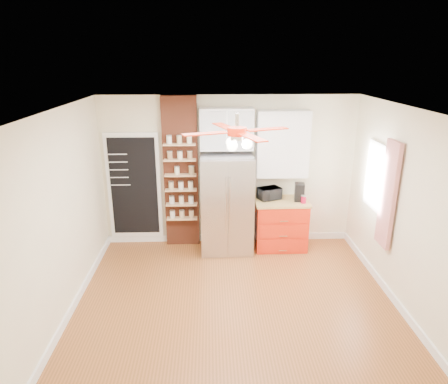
{
  "coord_description": "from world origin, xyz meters",
  "views": [
    {
      "loc": [
        -0.34,
        -4.89,
        3.3
      ],
      "look_at": [
        -0.13,
        0.9,
        1.34
      ],
      "focal_mm": 32.0,
      "sensor_mm": 36.0,
      "label": 1
    }
  ],
  "objects_px": {
    "ceiling_fan": "(237,132)",
    "pantry_jar_oats": "(177,171)",
    "red_cabinet": "(280,224)",
    "toaster_oven": "(269,193)",
    "coffee_maker": "(299,192)",
    "fridge": "(227,203)",
    "canister_left": "(304,200)"
  },
  "relations": [
    {
      "from": "red_cabinet",
      "to": "canister_left",
      "type": "xyz_separation_m",
      "value": [
        0.35,
        -0.14,
        0.51
      ]
    },
    {
      "from": "ceiling_fan",
      "to": "pantry_jar_oats",
      "type": "xyz_separation_m",
      "value": [
        -0.91,
        1.78,
        -0.99
      ]
    },
    {
      "from": "coffee_maker",
      "to": "canister_left",
      "type": "bearing_deg",
      "value": -61.1
    },
    {
      "from": "canister_left",
      "to": "pantry_jar_oats",
      "type": "xyz_separation_m",
      "value": [
        -2.18,
        0.25,
        0.47
      ]
    },
    {
      "from": "toaster_oven",
      "to": "pantry_jar_oats",
      "type": "distance_m",
      "value": 1.67
    },
    {
      "from": "fridge",
      "to": "toaster_oven",
      "type": "relative_size",
      "value": 4.56
    },
    {
      "from": "ceiling_fan",
      "to": "coffee_maker",
      "type": "height_order",
      "value": "ceiling_fan"
    },
    {
      "from": "red_cabinet",
      "to": "coffee_maker",
      "type": "relative_size",
      "value": 3.01
    },
    {
      "from": "pantry_jar_oats",
      "to": "canister_left",
      "type": "bearing_deg",
      "value": -6.45
    },
    {
      "from": "toaster_oven",
      "to": "pantry_jar_oats",
      "type": "bearing_deg",
      "value": 155.6
    },
    {
      "from": "coffee_maker",
      "to": "red_cabinet",
      "type": "bearing_deg",
      "value": -173.01
    },
    {
      "from": "coffee_maker",
      "to": "pantry_jar_oats",
      "type": "xyz_separation_m",
      "value": [
        -2.13,
        0.11,
        0.38
      ]
    },
    {
      "from": "coffee_maker",
      "to": "canister_left",
      "type": "height_order",
      "value": "coffee_maker"
    },
    {
      "from": "toaster_oven",
      "to": "fridge",
      "type": "bearing_deg",
      "value": 166.33
    },
    {
      "from": "ceiling_fan",
      "to": "pantry_jar_oats",
      "type": "relative_size",
      "value": 10.78
    },
    {
      "from": "coffee_maker",
      "to": "pantry_jar_oats",
      "type": "relative_size",
      "value": 2.41
    },
    {
      "from": "coffee_maker",
      "to": "pantry_jar_oats",
      "type": "bearing_deg",
      "value": -174.54
    },
    {
      "from": "red_cabinet",
      "to": "ceiling_fan",
      "type": "height_order",
      "value": "ceiling_fan"
    },
    {
      "from": "ceiling_fan",
      "to": "fridge",
      "type": "bearing_deg",
      "value": 91.76
    },
    {
      "from": "toaster_oven",
      "to": "pantry_jar_oats",
      "type": "height_order",
      "value": "pantry_jar_oats"
    },
    {
      "from": "canister_left",
      "to": "pantry_jar_oats",
      "type": "height_order",
      "value": "pantry_jar_oats"
    },
    {
      "from": "red_cabinet",
      "to": "fridge",
      "type": "bearing_deg",
      "value": -177.05
    },
    {
      "from": "coffee_maker",
      "to": "canister_left",
      "type": "xyz_separation_m",
      "value": [
        0.05,
        -0.13,
        -0.09
      ]
    },
    {
      "from": "toaster_oven",
      "to": "coffee_maker",
      "type": "bearing_deg",
      "value": -33.72
    },
    {
      "from": "toaster_oven",
      "to": "red_cabinet",
      "type": "bearing_deg",
      "value": -45.26
    },
    {
      "from": "fridge",
      "to": "coffee_maker",
      "type": "height_order",
      "value": "fridge"
    },
    {
      "from": "fridge",
      "to": "red_cabinet",
      "type": "height_order",
      "value": "fridge"
    },
    {
      "from": "fridge",
      "to": "coffee_maker",
      "type": "distance_m",
      "value": 1.29
    },
    {
      "from": "red_cabinet",
      "to": "toaster_oven",
      "type": "xyz_separation_m",
      "value": [
        -0.21,
        0.08,
        0.55
      ]
    },
    {
      "from": "fridge",
      "to": "coffee_maker",
      "type": "xyz_separation_m",
      "value": [
        1.27,
        0.04,
        0.18
      ]
    },
    {
      "from": "fridge",
      "to": "ceiling_fan",
      "type": "bearing_deg",
      "value": -88.24
    },
    {
      "from": "ceiling_fan",
      "to": "coffee_maker",
      "type": "xyz_separation_m",
      "value": [
        1.22,
        1.67,
        -1.37
      ]
    }
  ]
}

